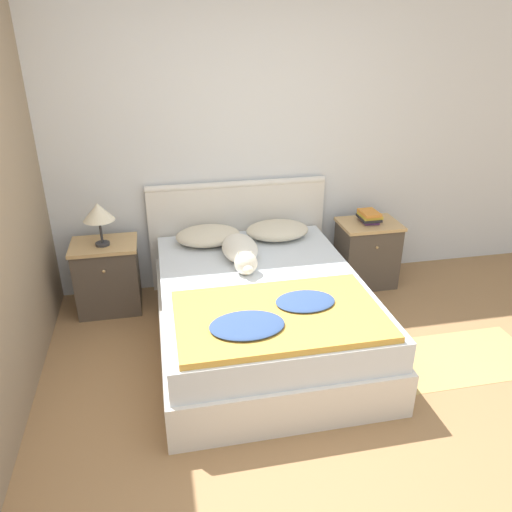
% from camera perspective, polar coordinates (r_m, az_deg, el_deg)
% --- Properties ---
extents(ground_plane, '(16.00, 16.00, 0.00)m').
position_cam_1_polar(ground_plane, '(2.94, 3.63, -21.83)').
color(ground_plane, '#997047').
extents(wall_back, '(9.00, 0.06, 2.55)m').
position_cam_1_polar(wall_back, '(4.19, -3.59, 13.08)').
color(wall_back, silver).
rests_on(wall_back, ground_plane).
extents(bed, '(1.45, 1.90, 0.51)m').
position_cam_1_polar(bed, '(3.62, 0.61, -6.45)').
color(bed, silver).
rests_on(bed, ground_plane).
extents(headboard, '(1.53, 0.06, 0.95)m').
position_cam_1_polar(headboard, '(4.36, -2.07, 2.85)').
color(headboard, silver).
rests_on(headboard, ground_plane).
extents(nightstand_left, '(0.51, 0.40, 0.58)m').
position_cam_1_polar(nightstand_left, '(4.19, -16.58, -2.24)').
color(nightstand_left, '#4C4238').
rests_on(nightstand_left, ground_plane).
extents(nightstand_right, '(0.51, 0.40, 0.58)m').
position_cam_1_polar(nightstand_right, '(4.53, 12.52, 0.33)').
color(nightstand_right, '#4C4238').
rests_on(nightstand_right, ground_plane).
extents(pillow_left, '(0.52, 0.37, 0.14)m').
position_cam_1_polar(pillow_left, '(4.05, -5.50, 2.34)').
color(pillow_left, beige).
rests_on(pillow_left, bed).
extents(pillow_right, '(0.52, 0.37, 0.14)m').
position_cam_1_polar(pillow_right, '(4.15, 2.46, 2.97)').
color(pillow_right, beige).
rests_on(pillow_right, bed).
extents(quilt, '(1.26, 0.79, 0.07)m').
position_cam_1_polar(quilt, '(3.04, 2.50, -6.79)').
color(quilt, gold).
rests_on(quilt, bed).
extents(dog, '(0.27, 0.67, 0.18)m').
position_cam_1_polar(dog, '(3.73, -1.79, 0.56)').
color(dog, silver).
rests_on(dog, bed).
extents(book_stack, '(0.17, 0.22, 0.10)m').
position_cam_1_polar(book_stack, '(4.41, 12.83, 4.44)').
color(book_stack, '#703D7F').
rests_on(book_stack, nightstand_right).
extents(table_lamp, '(0.24, 0.24, 0.34)m').
position_cam_1_polar(table_lamp, '(3.95, -17.58, 4.71)').
color(table_lamp, '#2D2D33').
rests_on(table_lamp, nightstand_left).
extents(rug, '(1.08, 0.59, 0.00)m').
position_cam_1_polar(rug, '(3.86, 22.09, -10.72)').
color(rug, tan).
rests_on(rug, ground_plane).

